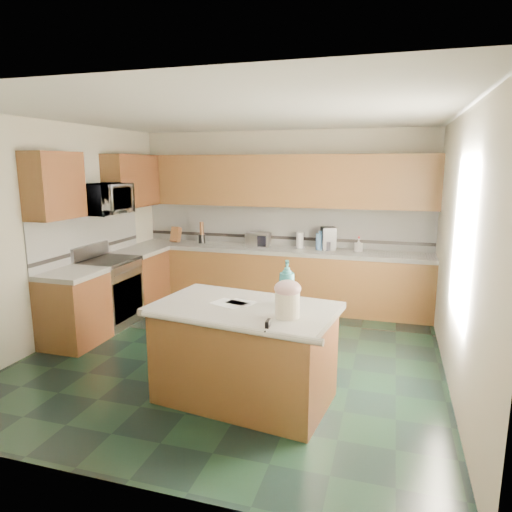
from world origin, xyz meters
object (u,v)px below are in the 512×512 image
(island_top, at_px, (244,309))
(knife_block, at_px, (176,235))
(island_base, at_px, (244,356))
(coffee_maker, at_px, (328,239))
(soap_bottle_island, at_px, (287,283))
(treat_jar, at_px, (287,305))
(toaster_oven, at_px, (258,240))

(island_top, height_order, knife_block, knife_block)
(island_base, height_order, knife_block, knife_block)
(knife_block, distance_m, coffee_maker, 2.51)
(soap_bottle_island, xyz_separation_m, knife_block, (-2.53, 2.84, -0.08))
(treat_jar, bearing_deg, island_base, 176.61)
(knife_block, height_order, coffee_maker, coffee_maker)
(knife_block, distance_m, toaster_oven, 1.42)
(toaster_oven, bearing_deg, soap_bottle_island, -71.65)
(island_base, relative_size, treat_jar, 7.15)
(island_top, bearing_deg, treat_jar, -16.43)
(toaster_oven, xyz_separation_m, coffee_maker, (1.09, 0.03, 0.07))
(knife_block, bearing_deg, island_top, -49.42)
(island_base, distance_m, soap_bottle_island, 0.80)
(island_top, bearing_deg, knife_block, 133.80)
(island_top, height_order, soap_bottle_island, soap_bottle_island)
(treat_jar, bearing_deg, coffee_maker, 112.66)
(coffee_maker, bearing_deg, island_base, -116.07)
(island_top, relative_size, knife_block, 6.59)
(island_base, bearing_deg, knife_block, 133.80)
(coffee_maker, bearing_deg, knife_block, 161.08)
(treat_jar, relative_size, coffee_maker, 0.63)
(soap_bottle_island, bearing_deg, toaster_oven, 94.23)
(toaster_oven, bearing_deg, island_base, -78.91)
(island_base, height_order, treat_jar, treat_jar)
(island_base, xyz_separation_m, island_top, (0.00, -0.00, 0.46))
(island_base, distance_m, coffee_maker, 3.10)
(island_base, xyz_separation_m, knife_block, (-2.17, 2.98, 0.61))
(knife_block, relative_size, coffee_maker, 0.73)
(soap_bottle_island, relative_size, knife_block, 1.66)
(treat_jar, height_order, knife_block, knife_block)
(treat_jar, relative_size, soap_bottle_island, 0.52)
(treat_jar, height_order, toaster_oven, treat_jar)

